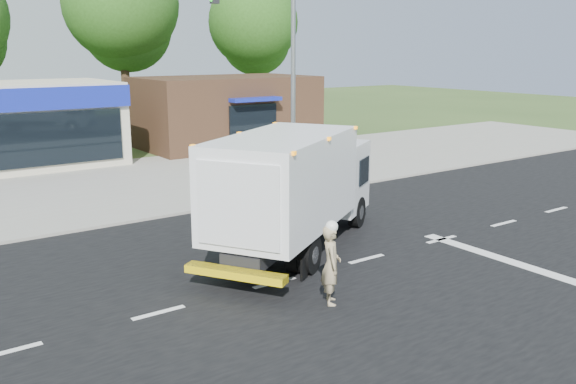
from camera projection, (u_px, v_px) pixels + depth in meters
name	position (u px, v px, depth m)	size (l,w,h in m)	color
ground	(366.00, 259.00, 16.45)	(120.00, 120.00, 0.00)	#385123
road_asphalt	(366.00, 259.00, 16.45)	(60.00, 14.00, 0.02)	black
sidewalk	(219.00, 198.00, 22.96)	(60.00, 2.40, 0.12)	gray
parking_apron	(157.00, 174.00, 27.59)	(60.00, 9.00, 0.02)	gray
lane_markings	(439.00, 263.00, 16.13)	(55.20, 7.00, 0.01)	silver
ems_box_truck	(295.00, 182.00, 16.78)	(7.73, 6.09, 3.39)	black
emergency_worker	(331.00, 263.00, 13.41)	(0.72, 0.79, 1.92)	tan
brown_storefront	(226.00, 111.00, 35.82)	(10.00, 6.70, 4.00)	#382316
traffic_signal_pole	(279.00, 66.00, 22.70)	(3.51, 0.25, 8.00)	gray
background_trees	(43.00, 18.00, 36.71)	(36.77, 7.39, 12.10)	#332114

